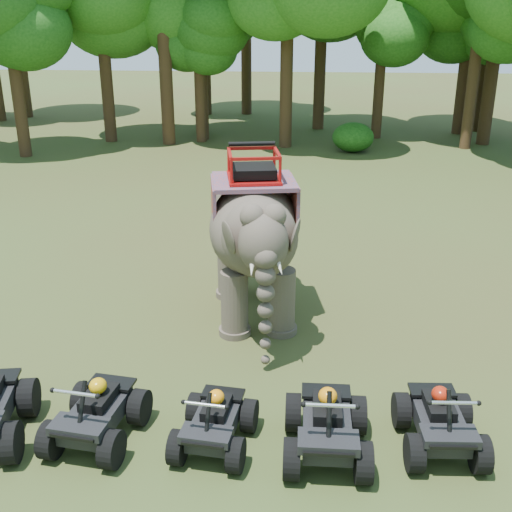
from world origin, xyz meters
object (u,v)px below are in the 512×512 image
object	(u,v)px
atv_3	(327,417)
elephant	(254,235)
atv_4	(441,414)
atv_1	(95,405)
atv_2	(214,415)

from	to	relation	value
atv_3	elephant	bearing A→B (deg)	107.42
atv_4	atv_1	bearing A→B (deg)	179.33
atv_1	atv_2	xyz separation A→B (m)	(1.90, -0.03, -0.06)
atv_2	atv_4	distance (m)	3.52
atv_1	atv_4	xyz separation A→B (m)	(5.42, 0.20, -0.01)
elephant	atv_1	xyz separation A→B (m)	(-2.16, -4.65, -1.25)
elephant	atv_3	size ratio (longest dim) A/B	2.52
atv_2	atv_3	size ratio (longest dim) A/B	0.87
atv_3	atv_1	bearing A→B (deg)	178.67
atv_2	atv_4	size ratio (longest dim) A/B	0.93
elephant	atv_4	xyz separation A→B (m)	(3.25, -4.45, -1.27)
atv_1	atv_3	world-z (taller)	atv_3
atv_1	atv_3	bearing A→B (deg)	7.05
atv_1	atv_2	size ratio (longest dim) A/B	1.10
elephant	atv_2	xyz separation A→B (m)	(-0.26, -4.68, -1.31)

